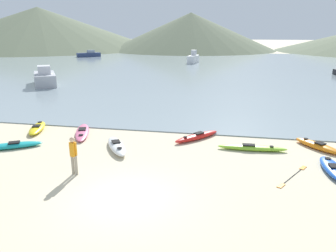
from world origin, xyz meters
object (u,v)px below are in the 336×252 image
Objects in this scene: kayak_on_sand_0 at (11,146)px; kayak_on_sand_2 at (82,132)px; kayak_on_sand_1 at (317,146)px; kayak_on_sand_3 at (252,148)px; moored_boat_1 at (45,78)px; moored_boat_3 at (193,58)px; loose_paddle at (293,176)px; moored_boat_4 at (89,54)px; kayak_on_sand_6 at (37,128)px; kayak_on_sand_5 at (117,146)px; kayak_on_sand_7 at (333,168)px; kayak_on_sand_4 at (197,136)px; person_near_foreground at (73,153)px.

kayak_on_sand_0 reaches higher than kayak_on_sand_2.
kayak_on_sand_3 is (-3.36, -0.90, -0.03)m from kayak_on_sand_1.
moored_boat_1 reaches higher than kayak_on_sand_2.
moored_boat_3 is at bearing 100.60° from kayak_on_sand_3.
loose_paddle is (13.88, -0.82, -0.12)m from kayak_on_sand_0.
moored_boat_4 is at bearing 113.63° from kayak_on_sand_2.
kayak_on_sand_2 is at bearing 48.44° from kayak_on_sand_0.
kayak_on_sand_6 is at bearing -95.89° from moored_boat_3.
kayak_on_sand_5 is 45.55m from moored_boat_3.
moored_boat_4 is at bearing 115.33° from kayak_on_sand_5.
kayak_on_sand_7 is at bearing -57.07° from moored_boat_4.
kayak_on_sand_2 is 1.41× the size of loose_paddle.
kayak_on_sand_7 is (13.06, -2.95, 0.04)m from kayak_on_sand_2.
kayak_on_sand_3 is (12.35, 2.08, -0.01)m from kayak_on_sand_0.
kayak_on_sand_4 is at bearing 157.19° from kayak_on_sand_3.
kayak_on_sand_0 is 1.20× the size of kayak_on_sand_1.
loose_paddle is at bearing -78.25° from moored_boat_3.
kayak_on_sand_1 is at bearing 15.02° from kayak_on_sand_3.
moored_boat_4 is (-11.48, 37.36, -0.23)m from moored_boat_1.
loose_paddle is at bearing -11.48° from kayak_on_sand_5.
moored_boat_4 reaches higher than kayak_on_sand_0.
kayak_on_sand_1 reaches higher than kayak_on_sand_4.
loose_paddle is at bearing -58.74° from moored_boat_4.
moored_boat_1 is 1.40× the size of moored_boat_3.
kayak_on_sand_1 is 1.50× the size of person_near_foreground.
moored_boat_3 is (-11.65, 43.43, 0.70)m from kayak_on_sand_1.
kayak_on_sand_2 is at bearing 161.57° from loose_paddle.
kayak_on_sand_3 is 2.08× the size of person_near_foreground.
moored_boat_1 reaches higher than person_near_foreground.
kayak_on_sand_6 is 14.82m from loose_paddle.
moored_boat_4 reaches higher than kayak_on_sand_1.
kayak_on_sand_7 is 31.02m from moored_boat_1.
moored_boat_3 is (4.06, 46.40, 0.72)m from kayak_on_sand_0.
kayak_on_sand_1 is 13.10m from kayak_on_sand_2.
kayak_on_sand_6 is (-0.42, 3.07, 0.03)m from kayak_on_sand_0.
kayak_on_sand_5 is 8.58m from loose_paddle.
kayak_on_sand_1 is 0.44× the size of moored_boat_1.
moored_boat_3 reaches higher than kayak_on_sand_0.
moored_boat_1 reaches higher than moored_boat_4.
kayak_on_sand_3 is 0.61× the size of moored_boat_1.
kayak_on_sand_0 is 1.05× the size of kayak_on_sand_6.
kayak_on_sand_3 is 0.86× the size of moored_boat_3.
kayak_on_sand_3 is 3.28m from loose_paddle.
moored_boat_4 is (-23.21, 53.05, 0.45)m from kayak_on_sand_2.
kayak_on_sand_4 is (-2.97, 1.25, 0.02)m from kayak_on_sand_3.
moored_boat_4 is (-24.66, 9.58, -0.29)m from moored_boat_3.
kayak_on_sand_1 is 0.90× the size of kayak_on_sand_4.
kayak_on_sand_6 reaches higher than kayak_on_sand_3.
kayak_on_sand_4 is (6.77, 0.39, 0.03)m from kayak_on_sand_2.
kayak_on_sand_0 is 0.86× the size of kayak_on_sand_3.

